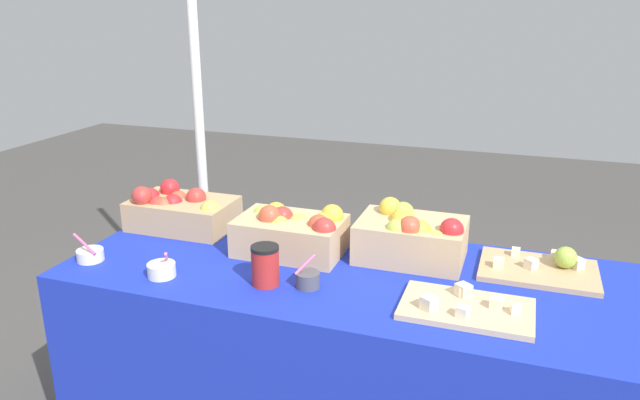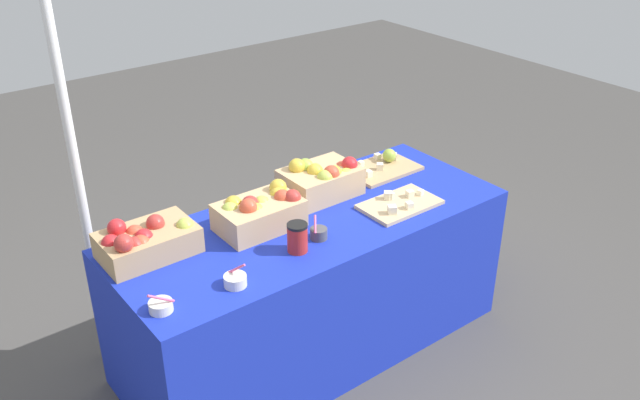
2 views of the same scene
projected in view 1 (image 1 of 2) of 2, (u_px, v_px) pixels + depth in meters
table at (345, 365)px, 2.14m from camera, size 1.90×0.76×0.74m
apple_crate_left at (180, 210)px, 2.39m from camera, size 0.40×0.25×0.18m
apple_crate_middle at (292, 231)px, 2.15m from camera, size 0.37×0.24×0.18m
apple_crate_right at (413, 236)px, 2.09m from camera, size 0.37×0.26×0.19m
cutting_board_front at (466, 308)px, 1.75m from camera, size 0.38×0.23×0.06m
cutting_board_back at (543, 268)px, 2.00m from camera, size 0.38×0.26×0.09m
sample_bowl_near at (90, 255)px, 2.10m from camera, size 0.10×0.09×0.10m
sample_bowl_mid at (162, 270)px, 1.98m from camera, size 0.09×0.09×0.10m
sample_bowl_far at (308, 279)px, 1.90m from camera, size 0.08×0.08×0.10m
coffee_cup at (265, 265)px, 1.91m from camera, size 0.09×0.09×0.13m
tent_pole at (200, 133)px, 2.70m from camera, size 0.04×0.04×2.07m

